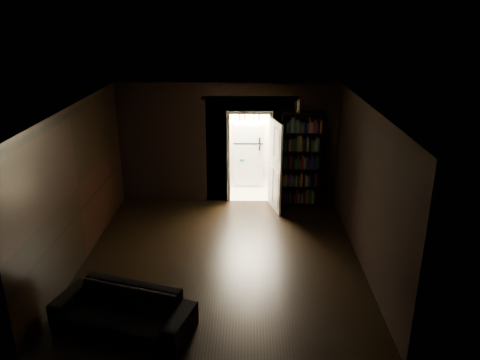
# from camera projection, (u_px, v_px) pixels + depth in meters

# --- Properties ---
(ground) EXTENTS (5.50, 5.50, 0.00)m
(ground) POSITION_uv_depth(u_px,v_px,m) (222.00, 258.00, 8.60)
(ground) COLOR black
(ground) RESTS_ON ground
(room_walls) EXTENTS (5.02, 5.61, 2.84)m
(room_walls) POSITION_uv_depth(u_px,v_px,m) (223.00, 154.00, 9.03)
(room_walls) COLOR black
(room_walls) RESTS_ON ground
(kitchen_alcove) EXTENTS (2.20, 1.80, 2.60)m
(kitchen_alcove) POSITION_uv_depth(u_px,v_px,m) (249.00, 139.00, 11.81)
(kitchen_alcove) COLOR #B8AEA0
(kitchen_alcove) RESTS_ON ground
(sofa) EXTENTS (2.16, 1.41, 0.77)m
(sofa) POSITION_uv_depth(u_px,v_px,m) (123.00, 305.00, 6.60)
(sofa) COLOR black
(sofa) RESTS_ON ground
(bookshelf) EXTENTS (0.94, 0.44, 2.20)m
(bookshelf) POSITION_uv_depth(u_px,v_px,m) (300.00, 160.00, 10.59)
(bookshelf) COLOR black
(bookshelf) RESTS_ON ground
(refrigerator) EXTENTS (0.87, 0.82, 1.65)m
(refrigerator) POSITION_uv_depth(u_px,v_px,m) (248.00, 152.00, 12.09)
(refrigerator) COLOR white
(refrigerator) RESTS_ON ground
(door) EXTENTS (0.26, 0.84, 2.05)m
(door) POSITION_uv_depth(u_px,v_px,m) (275.00, 166.00, 10.41)
(door) COLOR white
(door) RESTS_ON ground
(figurine) EXTENTS (0.11, 0.11, 0.29)m
(figurine) POSITION_uv_depth(u_px,v_px,m) (299.00, 106.00, 10.11)
(figurine) COLOR silver
(figurine) RESTS_ON bookshelf
(bottles) EXTENTS (0.60, 0.31, 0.25)m
(bottles) POSITION_uv_depth(u_px,v_px,m) (249.00, 116.00, 11.73)
(bottles) COLOR black
(bottles) RESTS_ON refrigerator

